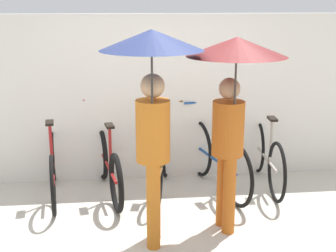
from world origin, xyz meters
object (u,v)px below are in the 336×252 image
Objects in this scene: parked_bicycle_1 at (108,166)px; parked_bicycle_2 at (163,161)px; pedestrian_center at (233,84)px; parked_bicycle_4 at (266,156)px; pedestrian_leading at (152,86)px; parked_bicycle_3 at (216,159)px; parked_bicycle_0 at (53,167)px.

parked_bicycle_2 is at bearing -96.66° from parked_bicycle_1.
pedestrian_center reaches higher than parked_bicycle_1.
pedestrian_leading is at bearing 136.34° from parked_bicycle_4.
pedestrian_leading is at bearing -172.05° from parked_bicycle_1.
parked_bicycle_3 is at bearing 100.01° from parked_bicycle_4.
parked_bicycle_1 is 0.83× the size of pedestrian_leading.
parked_bicycle_2 is 1.87m from pedestrian_leading.
pedestrian_leading is 1.04× the size of pedestrian_center.
parked_bicycle_3 is at bearing -100.48° from parked_bicycle_1.
parked_bicycle_1 is 2.06m from pedestrian_center.
parked_bicycle_0 is 0.67m from parked_bicycle_1.
parked_bicycle_0 is 1.05× the size of parked_bicycle_2.
parked_bicycle_2 is 1.76m from pedestrian_center.
parked_bicycle_4 is 0.83× the size of pedestrian_leading.
parked_bicycle_0 reaches higher than parked_bicycle_4.
parked_bicycle_3 is (2.00, -0.03, 0.03)m from parked_bicycle_0.
parked_bicycle_1 is 0.67m from parked_bicycle_2.
parked_bicycle_3 is 0.67m from parked_bicycle_4.
pedestrian_leading is at bearing 7.35° from pedestrian_center.
parked_bicycle_0 is at bearing 75.30° from parked_bicycle_3.
parked_bicycle_2 is 0.96× the size of parked_bicycle_4.
pedestrian_center is (-0.11, -1.14, 1.15)m from parked_bicycle_3.
pedestrian_center is at bearing -128.55° from parked_bicycle_0.
parked_bicycle_2 reaches higher than parked_bicycle_0.
parked_bicycle_2 is 1.34m from parked_bicycle_4.
pedestrian_leading reaches higher than parked_bicycle_2.
pedestrian_leading is (0.44, -1.37, 1.23)m from parked_bicycle_1.
parked_bicycle_1 is at bearing 95.57° from parked_bicycle_4.
parked_bicycle_1 is at bearing 104.34° from parked_bicycle_2.
parked_bicycle_2 is (1.34, 0.02, 0.01)m from parked_bicycle_0.
parked_bicycle_0 is 1.34m from parked_bicycle_2.
parked_bicycle_2 reaches higher than parked_bicycle_4.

